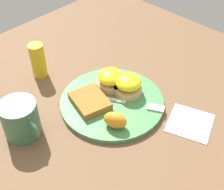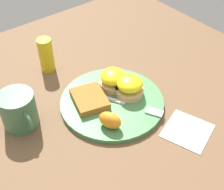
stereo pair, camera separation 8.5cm
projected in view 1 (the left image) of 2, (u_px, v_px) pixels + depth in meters
name	position (u px, v px, depth m)	size (l,w,h in m)	color
ground_plane	(112.00, 104.00, 0.87)	(1.10, 1.10, 0.00)	brown
plate	(112.00, 102.00, 0.86)	(0.29, 0.29, 0.01)	#47844C
sandwich_benedict_left	(128.00, 85.00, 0.87)	(0.08, 0.08, 0.06)	tan
sandwich_benedict_right	(110.00, 79.00, 0.88)	(0.08, 0.08, 0.06)	tan
hashbrown_patty	(90.00, 101.00, 0.84)	(0.10, 0.08, 0.02)	#9C6326
orange_wedge	(115.00, 120.00, 0.78)	(0.06, 0.04, 0.04)	orange
fork	(129.00, 103.00, 0.85)	(0.20, 0.12, 0.00)	silver
cup	(21.00, 119.00, 0.76)	(0.12, 0.09, 0.10)	#42704C
napkin	(190.00, 123.00, 0.82)	(0.11, 0.11, 0.00)	white
condiment_bottle	(38.00, 60.00, 0.93)	(0.04, 0.04, 0.11)	gold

